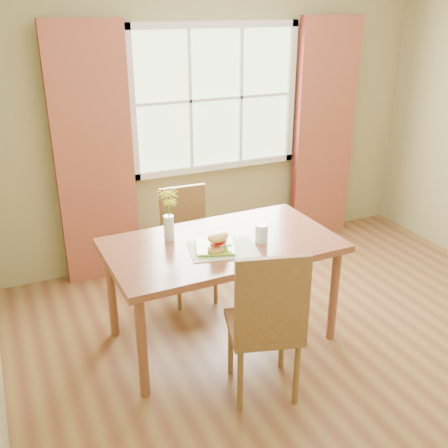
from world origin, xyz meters
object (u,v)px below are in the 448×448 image
(dining_table, at_px, (222,252))
(flower_vase, at_px, (168,210))
(chair_near, at_px, (267,320))
(chair_far, at_px, (188,239))
(croissant_sandwich, at_px, (218,242))
(water_glass, at_px, (261,234))

(dining_table, distance_m, flower_vase, 0.48)
(flower_vase, bearing_deg, dining_table, -30.56)
(chair_near, relative_size, chair_far, 1.12)
(croissant_sandwich, bearing_deg, chair_far, 51.53)
(chair_near, xyz_separation_m, chair_far, (0.03, 1.41, -0.06))
(dining_table, bearing_deg, chair_far, 88.51)
(water_glass, distance_m, flower_vase, 0.66)
(chair_far, bearing_deg, flower_vase, -118.96)
(chair_near, height_order, water_glass, chair_near)
(chair_near, relative_size, water_glass, 7.86)
(croissant_sandwich, relative_size, water_glass, 1.61)
(dining_table, relative_size, chair_far, 1.73)
(dining_table, relative_size, chair_near, 1.55)
(flower_vase, bearing_deg, water_glass, -28.20)
(dining_table, height_order, flower_vase, flower_vase)
(dining_table, distance_m, chair_far, 0.72)
(chair_far, distance_m, flower_vase, 0.78)
(dining_table, height_order, chair_far, chair_far)
(croissant_sandwich, bearing_deg, chair_near, -114.65)
(dining_table, bearing_deg, croissant_sandwich, -123.63)
(chair_far, bearing_deg, water_glass, -70.38)
(croissant_sandwich, distance_m, water_glass, 0.34)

